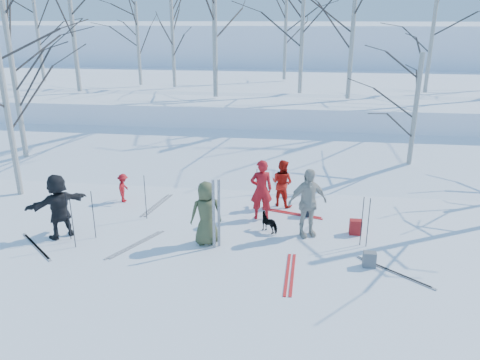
# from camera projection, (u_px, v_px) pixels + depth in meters

# --- Properties ---
(ground) EXTENTS (120.00, 120.00, 0.00)m
(ground) POSITION_uv_depth(u_px,v_px,m) (233.00, 246.00, 12.11)
(ground) COLOR white
(ground) RESTS_ON ground
(snow_ramp) EXTENTS (70.00, 9.49, 4.12)m
(snow_ramp) POSITION_uv_depth(u_px,v_px,m) (258.00, 162.00, 18.61)
(snow_ramp) COLOR white
(snow_ramp) RESTS_ON ground
(snow_plateau) EXTENTS (70.00, 18.00, 2.20)m
(snow_plateau) POSITION_uv_depth(u_px,v_px,m) (274.00, 99.00, 27.69)
(snow_plateau) COLOR white
(snow_plateau) RESTS_ON ground
(far_hill) EXTENTS (90.00, 30.00, 6.00)m
(far_hill) POSITION_uv_depth(u_px,v_px,m) (286.00, 54.00, 47.01)
(far_hill) COLOR white
(far_hill) RESTS_ON ground
(skier_olive_center) EXTENTS (0.97, 0.80, 1.70)m
(skier_olive_center) POSITION_uv_depth(u_px,v_px,m) (206.00, 213.00, 12.00)
(skier_olive_center) COLOR #42482B
(skier_olive_center) RESTS_ON ground
(skier_red_north) EXTENTS (0.74, 0.58, 1.79)m
(skier_red_north) POSITION_uv_depth(u_px,v_px,m) (261.00, 190.00, 13.50)
(skier_red_north) COLOR #A80F16
(skier_red_north) RESTS_ON ground
(skier_redor_behind) EXTENTS (0.91, 0.84, 1.49)m
(skier_redor_behind) POSITION_uv_depth(u_px,v_px,m) (282.00, 183.00, 14.49)
(skier_redor_behind) COLOR red
(skier_redor_behind) RESTS_ON ground
(skier_red_seated) EXTENTS (0.37, 0.61, 0.93)m
(skier_red_seated) POSITION_uv_depth(u_px,v_px,m) (123.00, 188.00, 14.88)
(skier_red_seated) COLOR #A80F16
(skier_red_seated) RESTS_ON ground
(skier_cream_east) EXTENTS (1.20, 0.88, 1.89)m
(skier_cream_east) POSITION_uv_depth(u_px,v_px,m) (307.00, 203.00, 12.42)
(skier_cream_east) COLOR beige
(skier_cream_east) RESTS_ON ground
(skier_grey_west) EXTENTS (1.50, 1.56, 1.77)m
(skier_grey_west) POSITION_uv_depth(u_px,v_px,m) (59.00, 206.00, 12.37)
(skier_grey_west) COLOR black
(skier_grey_west) RESTS_ON ground
(dog) EXTENTS (0.68, 0.61, 0.53)m
(dog) POSITION_uv_depth(u_px,v_px,m) (270.00, 222.00, 12.87)
(dog) COLOR black
(dog) RESTS_ON ground
(upright_ski_left) EXTENTS (0.10, 0.17, 1.90)m
(upright_ski_left) POSITION_uv_depth(u_px,v_px,m) (214.00, 215.00, 11.66)
(upright_ski_left) COLOR silver
(upright_ski_left) RESTS_ON ground
(upright_ski_right) EXTENTS (0.13, 0.23, 1.89)m
(upright_ski_right) POSITION_uv_depth(u_px,v_px,m) (219.00, 214.00, 11.72)
(upright_ski_right) COLOR silver
(upright_ski_right) RESTS_ON ground
(ski_pair_a) EXTENTS (2.07, 2.10, 0.02)m
(ski_pair_a) POSITION_uv_depth(u_px,v_px,m) (395.00, 272.00, 10.85)
(ski_pair_a) COLOR silver
(ski_pair_a) RESTS_ON ground
(ski_pair_b) EXTENTS (0.31, 1.91, 0.02)m
(ski_pair_b) POSITION_uv_depth(u_px,v_px,m) (290.00, 274.00, 10.79)
(ski_pair_b) COLOR red
(ski_pair_b) RESTS_ON ground
(ski_pair_c) EXTENTS (1.75, 2.06, 0.02)m
(ski_pair_c) POSITION_uv_depth(u_px,v_px,m) (136.00, 245.00, 12.18)
(ski_pair_c) COLOR silver
(ski_pair_c) RESTS_ON ground
(ski_pair_d) EXTENTS (2.09, 2.10, 0.02)m
(ski_pair_d) POSITION_uv_depth(u_px,v_px,m) (36.00, 246.00, 12.08)
(ski_pair_d) COLOR silver
(ski_pair_d) RESTS_ON ground
(ski_pair_e) EXTENTS (1.25, 2.01, 0.02)m
(ski_pair_e) POSITION_uv_depth(u_px,v_px,m) (291.00, 213.00, 14.11)
(ski_pair_e) COLOR red
(ski_pair_e) RESTS_ON ground
(ski_pair_f) EXTENTS (0.84, 1.97, 0.02)m
(ski_pair_f) POSITION_uv_depth(u_px,v_px,m) (157.00, 205.00, 14.72)
(ski_pair_f) COLOR silver
(ski_pair_f) RESTS_ON ground
(ski_pole_a) EXTENTS (0.02, 0.02, 1.34)m
(ski_pole_a) POSITION_uv_depth(u_px,v_px,m) (368.00, 223.00, 11.88)
(ski_pole_a) COLOR black
(ski_pole_a) RESTS_ON ground
(ski_pole_b) EXTENTS (0.02, 0.02, 1.34)m
(ski_pole_b) POSITION_uv_depth(u_px,v_px,m) (93.00, 215.00, 12.36)
(ski_pole_b) COLOR black
(ski_pole_b) RESTS_ON ground
(ski_pole_c) EXTENTS (0.02, 0.02, 1.34)m
(ski_pole_c) POSITION_uv_depth(u_px,v_px,m) (68.00, 216.00, 12.29)
(ski_pole_c) COLOR black
(ski_pole_c) RESTS_ON ground
(ski_pole_d) EXTENTS (0.02, 0.02, 1.34)m
(ski_pole_d) POSITION_uv_depth(u_px,v_px,m) (73.00, 224.00, 11.84)
(ski_pole_d) COLOR black
(ski_pole_d) RESTS_ON ground
(ski_pole_e) EXTENTS (0.02, 0.02, 1.34)m
(ski_pole_e) POSITION_uv_depth(u_px,v_px,m) (257.00, 190.00, 14.14)
(ski_pole_e) COLOR black
(ski_pole_e) RESTS_ON ground
(ski_pole_f) EXTENTS (0.02, 0.02, 1.34)m
(ski_pole_f) POSITION_uv_depth(u_px,v_px,m) (362.00, 221.00, 11.97)
(ski_pole_f) COLOR black
(ski_pole_f) RESTS_ON ground
(ski_pole_g) EXTENTS (0.02, 0.02, 1.34)m
(ski_pole_g) POSITION_uv_depth(u_px,v_px,m) (145.00, 197.00, 13.55)
(ski_pole_g) COLOR black
(ski_pole_g) RESTS_ON ground
(backpack_red) EXTENTS (0.32, 0.22, 0.42)m
(backpack_red) POSITION_uv_depth(u_px,v_px,m) (355.00, 227.00, 12.72)
(backpack_red) COLOR maroon
(backpack_red) RESTS_ON ground
(backpack_grey) EXTENTS (0.30, 0.20, 0.38)m
(backpack_grey) POSITION_uv_depth(u_px,v_px,m) (369.00, 259.00, 11.07)
(backpack_grey) COLOR #595B60
(backpack_grey) RESTS_ON ground
(backpack_dark) EXTENTS (0.34, 0.24, 0.40)m
(backpack_dark) POSITION_uv_depth(u_px,v_px,m) (307.00, 210.00, 13.88)
(backpack_dark) COLOR black
(backpack_dark) RESTS_ON ground
(birch_plateau_a) EXTENTS (3.66, 3.66, 4.37)m
(birch_plateau_a) POSITION_uv_depth(u_px,v_px,m) (173.00, 43.00, 23.38)
(birch_plateau_a) COLOR silver
(birch_plateau_a) RESTS_ON snow_plateau
(birch_plateau_b) EXTENTS (4.44, 4.44, 5.48)m
(birch_plateau_b) POSITION_uv_depth(u_px,v_px,m) (37.00, 30.00, 25.21)
(birch_plateau_b) COLOR silver
(birch_plateau_b) RESTS_ON snow_plateau
(birch_plateau_e) EXTENTS (4.71, 4.71, 5.87)m
(birch_plateau_e) POSITION_uv_depth(u_px,v_px,m) (353.00, 29.00, 19.66)
(birch_plateau_e) COLOR silver
(birch_plateau_e) RESTS_ON snow_plateau
(birch_plateau_f) EXTENTS (4.46, 4.46, 5.52)m
(birch_plateau_f) POSITION_uv_depth(u_px,v_px,m) (286.00, 29.00, 25.97)
(birch_plateau_f) COLOR silver
(birch_plateau_f) RESTS_ON snow_plateau
(birch_plateau_g) EXTENTS (3.50, 3.50, 4.14)m
(birch_plateau_g) POSITION_uv_depth(u_px,v_px,m) (138.00, 44.00, 24.13)
(birch_plateau_g) COLOR silver
(birch_plateau_g) RESTS_ON snow_plateau
(birch_plateau_h) EXTENTS (4.21, 4.21, 5.16)m
(birch_plateau_h) POSITION_uv_depth(u_px,v_px,m) (432.00, 36.00, 21.43)
(birch_plateau_h) COLOR silver
(birch_plateau_h) RESTS_ON snow_plateau
(birch_plateau_i) EXTENTS (5.58, 5.58, 7.11)m
(birch_plateau_i) POSITION_uv_depth(u_px,v_px,m) (214.00, 13.00, 19.97)
(birch_plateau_i) COLOR silver
(birch_plateau_i) RESTS_ON snow_plateau
(birch_plateau_j) EXTENTS (5.48, 5.48, 6.97)m
(birch_plateau_j) POSITION_uv_depth(u_px,v_px,m) (71.00, 15.00, 21.53)
(birch_plateau_j) COLOR silver
(birch_plateau_j) RESTS_ON snow_plateau
(birch_plateau_k) EXTENTS (4.78, 4.78, 5.97)m
(birch_plateau_k) POSITION_uv_depth(u_px,v_px,m) (302.00, 27.00, 21.13)
(birch_plateau_k) COLOR silver
(birch_plateau_k) RESTS_ON snow_plateau
(birch_edge_a) EXTENTS (4.92, 4.92, 6.16)m
(birch_edge_a) POSITION_uv_depth(u_px,v_px,m) (6.00, 102.00, 14.67)
(birch_edge_a) COLOR silver
(birch_edge_a) RESTS_ON ground
(birch_edge_d) EXTENTS (5.26, 5.26, 6.66)m
(birch_edge_d) POSITION_uv_depth(u_px,v_px,m) (15.00, 82.00, 17.35)
(birch_edge_d) COLOR silver
(birch_edge_d) RESTS_ON ground
(birch_edge_e) EXTENTS (3.75, 3.75, 4.49)m
(birch_edge_e) POSITION_uv_depth(u_px,v_px,m) (414.00, 118.00, 16.38)
(birch_edge_e) COLOR silver
(birch_edge_e) RESTS_ON ground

